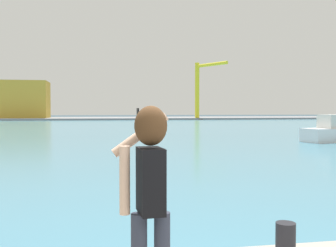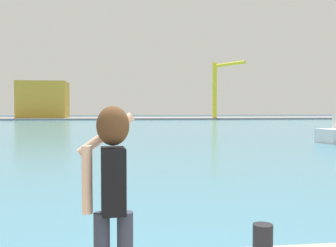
# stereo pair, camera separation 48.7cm
# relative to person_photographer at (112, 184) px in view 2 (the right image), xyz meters

# --- Properties ---
(ground_plane) EXTENTS (220.00, 220.00, 0.00)m
(ground_plane) POSITION_rel_person_photographer_xyz_m (1.00, 49.25, -1.65)
(ground_plane) COLOR #334751
(harbor_water) EXTENTS (140.00, 100.00, 0.02)m
(harbor_water) POSITION_rel_person_photographer_xyz_m (1.00, 51.25, -1.64)
(harbor_water) COLOR teal
(harbor_water) RESTS_ON ground_plane
(far_shore_dock) EXTENTS (140.00, 20.00, 0.40)m
(far_shore_dock) POSITION_rel_person_photographer_xyz_m (1.00, 91.25, -1.45)
(far_shore_dock) COLOR gray
(far_shore_dock) RESTS_ON ground_plane
(person_photographer) EXTENTS (0.53, 0.55, 1.74)m
(person_photographer) POSITION_rel_person_photographer_xyz_m (0.00, 0.00, 0.00)
(person_photographer) COLOR #2D3342
(person_photographer) RESTS_ON quay_promenade
(harbor_bollard) EXTENTS (0.22, 0.22, 0.43)m
(harbor_bollard) POSITION_rel_person_photographer_xyz_m (1.65, 0.75, -0.85)
(harbor_bollard) COLOR black
(harbor_bollard) RESTS_ON quay_promenade
(warehouse_left) EXTENTS (10.86, 8.80, 8.38)m
(warehouse_left) POSITION_rel_person_photographer_xyz_m (-16.99, 90.31, 2.94)
(warehouse_left) COLOR gold
(warehouse_left) RESTS_ON far_shore_dock
(port_crane) EXTENTS (5.14, 8.85, 12.61)m
(port_crane) POSITION_rel_person_photographer_xyz_m (22.74, 82.44, 6.51)
(port_crane) COLOR yellow
(port_crane) RESTS_ON far_shore_dock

